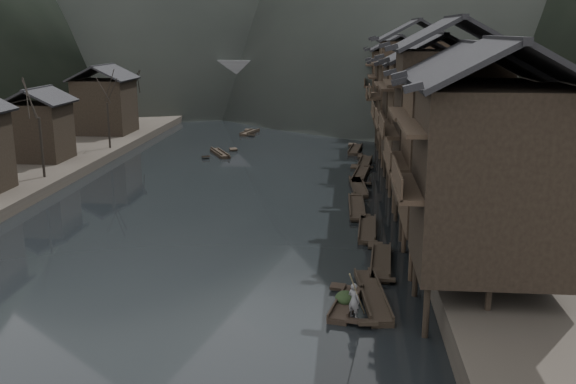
# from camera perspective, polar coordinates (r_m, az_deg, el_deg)

# --- Properties ---
(water) EXTENTS (300.00, 300.00, 0.00)m
(water) POSITION_cam_1_polar(r_m,az_deg,el_deg) (41.86, -9.45, -5.36)
(water) COLOR black
(water) RESTS_ON ground
(right_bank) EXTENTS (40.00, 200.00, 1.80)m
(right_bank) POSITION_cam_1_polar(r_m,az_deg,el_deg) (82.97, 22.44, 4.12)
(right_bank) COLOR #2D2823
(right_bank) RESTS_ON ground
(stilt_houses) EXTENTS (9.00, 67.60, 15.21)m
(stilt_houses) POSITION_cam_1_polar(r_m,az_deg,el_deg) (57.63, 12.22, 8.73)
(stilt_houses) COLOR black
(stilt_houses) RESTS_ON ground
(left_houses) EXTENTS (8.10, 53.20, 8.73)m
(left_houses) POSITION_cam_1_polar(r_m,az_deg,el_deg) (66.39, -22.69, 6.00)
(left_houses) COLOR black
(left_houses) RESTS_ON left_bank
(bare_trees) EXTENTS (3.88, 60.99, 7.77)m
(bare_trees) POSITION_cam_1_polar(r_m,az_deg,el_deg) (62.98, -20.74, 6.66)
(bare_trees) COLOR black
(bare_trees) RESTS_ON left_bank
(moored_sampans) EXTENTS (2.78, 50.41, 0.47)m
(moored_sampans) POSITION_cam_1_polar(r_m,az_deg,el_deg) (54.52, 6.66, -0.42)
(moored_sampans) COLOR black
(moored_sampans) RESTS_ON water
(midriver_boats) EXTENTS (8.80, 44.46, 0.45)m
(midriver_boats) POSITION_cam_1_polar(r_m,az_deg,el_deg) (94.40, -2.91, 5.85)
(midriver_boats) COLOR black
(midriver_boats) RESTS_ON water
(stone_bridge) EXTENTS (40.00, 6.00, 9.00)m
(stone_bridge) POSITION_cam_1_polar(r_m,az_deg,el_deg) (110.95, -0.22, 9.67)
(stone_bridge) COLOR #4C4C4F
(stone_bridge) RESTS_ON ground
(hero_sampan) EXTENTS (1.92, 4.93, 0.43)m
(hero_sampan) POSITION_cam_1_polar(r_m,az_deg,el_deg) (33.69, 5.20, -9.81)
(hero_sampan) COLOR black
(hero_sampan) RESTS_ON water
(cargo_heap) EXTENTS (1.07, 1.40, 0.64)m
(cargo_heap) POSITION_cam_1_polar(r_m,az_deg,el_deg) (33.67, 5.14, -8.80)
(cargo_heap) COLOR black
(cargo_heap) RESTS_ON hero_sampan
(boatman) EXTENTS (0.78, 0.74, 1.79)m
(boatman) POSITION_cam_1_polar(r_m,az_deg,el_deg) (31.72, 5.89, -9.18)
(boatman) COLOR slate
(boatman) RESTS_ON hero_sampan
(bamboo_pole) EXTENTS (0.98, 2.46, 3.32)m
(bamboo_pole) POSITION_cam_1_polar(r_m,az_deg,el_deg) (30.80, 6.38, -4.82)
(bamboo_pole) COLOR #8C7A51
(bamboo_pole) RESTS_ON boatman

